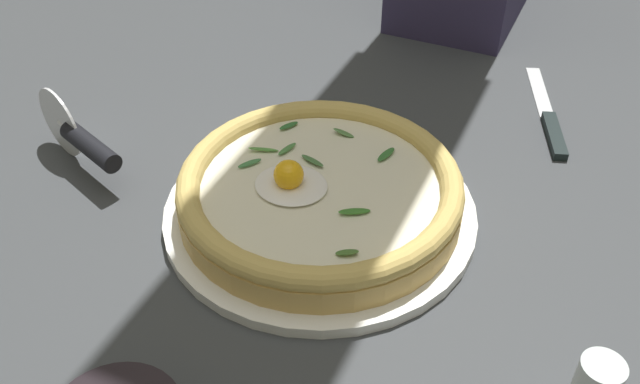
# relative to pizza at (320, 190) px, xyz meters

# --- Properties ---
(ground_plane) EXTENTS (2.40, 2.40, 0.03)m
(ground_plane) POSITION_rel_pizza_xyz_m (0.01, 0.01, -0.05)
(ground_plane) COLOR #373A3D
(ground_plane) RESTS_ON ground
(pizza_plate) EXTENTS (0.32, 0.32, 0.01)m
(pizza_plate) POSITION_rel_pizza_xyz_m (-0.00, -0.00, -0.03)
(pizza_plate) COLOR white
(pizza_plate) RESTS_ON ground
(pizza) EXTENTS (0.29, 0.29, 0.06)m
(pizza) POSITION_rel_pizza_xyz_m (0.00, 0.00, 0.00)
(pizza) COLOR tan
(pizza) RESTS_ON pizza_plate
(pizza_cutter) EXTENTS (0.14, 0.07, 0.08)m
(pizza_cutter) POSITION_rel_pizza_xyz_m (0.27, 0.02, 0.01)
(pizza_cutter) COLOR silver
(pizza_cutter) RESTS_ON ground
(table_knife) EXTENTS (0.08, 0.21, 0.01)m
(table_knife) POSITION_rel_pizza_xyz_m (-0.20, -0.26, -0.03)
(table_knife) COLOR silver
(table_knife) RESTS_ON ground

